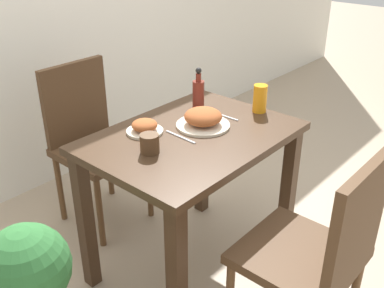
# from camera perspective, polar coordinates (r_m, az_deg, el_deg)

# --- Properties ---
(ground_plane) EXTENTS (16.00, 16.00, 0.00)m
(ground_plane) POSITION_cam_1_polar(r_m,az_deg,el_deg) (2.38, -0.00, -14.97)
(ground_plane) COLOR tan
(dining_table) EXTENTS (0.92, 0.66, 0.74)m
(dining_table) POSITION_cam_1_polar(r_m,az_deg,el_deg) (2.03, -0.00, -2.14)
(dining_table) COLOR #3D2819
(dining_table) RESTS_ON ground_plane
(chair_near) EXTENTS (0.42, 0.42, 0.90)m
(chair_near) POSITION_cam_1_polar(r_m,az_deg,el_deg) (1.73, 15.91, -12.81)
(chair_near) COLOR #4C331E
(chair_near) RESTS_ON ground_plane
(chair_far) EXTENTS (0.42, 0.42, 0.90)m
(chair_far) POSITION_cam_1_polar(r_m,az_deg,el_deg) (2.54, -12.69, 1.06)
(chair_far) COLOR #4C331E
(chair_far) RESTS_ON ground_plane
(food_plate) EXTENTS (0.24, 0.24, 0.09)m
(food_plate) POSITION_cam_1_polar(r_m,az_deg,el_deg) (2.02, 1.42, 3.24)
(food_plate) COLOR beige
(food_plate) RESTS_ON dining_table
(side_plate) EXTENTS (0.16, 0.16, 0.06)m
(side_plate) POSITION_cam_1_polar(r_m,az_deg,el_deg) (1.98, -6.04, 2.15)
(side_plate) COLOR beige
(side_plate) RESTS_ON dining_table
(drink_cup) EXTENTS (0.08, 0.08, 0.08)m
(drink_cup) POSITION_cam_1_polar(r_m,az_deg,el_deg) (1.80, -5.40, 0.06)
(drink_cup) COLOR #4C331E
(drink_cup) RESTS_ON dining_table
(juice_glass) EXTENTS (0.07, 0.07, 0.13)m
(juice_glass) POSITION_cam_1_polar(r_m,az_deg,el_deg) (2.20, 8.63, 5.73)
(juice_glass) COLOR orange
(juice_glass) RESTS_ON dining_table
(sauce_bottle) EXTENTS (0.06, 0.06, 0.21)m
(sauce_bottle) POSITION_cam_1_polar(r_m,az_deg,el_deg) (2.20, 0.81, 6.48)
(sauce_bottle) COLOR maroon
(sauce_bottle) RESTS_ON dining_table
(fork_utensil) EXTENTS (0.02, 0.17, 0.00)m
(fork_utensil) POSITION_cam_1_polar(r_m,az_deg,el_deg) (1.93, -1.49, 0.91)
(fork_utensil) COLOR silver
(fork_utensil) RESTS_ON dining_table
(spoon_utensil) EXTENTS (0.01, 0.17, 0.00)m
(spoon_utensil) POSITION_cam_1_polar(r_m,az_deg,el_deg) (2.15, 4.02, 3.59)
(spoon_utensil) COLOR silver
(spoon_utensil) RESTS_ON dining_table
(potted_plant_left) EXTENTS (0.32, 0.32, 0.64)m
(potted_plant_left) POSITION_cam_1_polar(r_m,az_deg,el_deg) (1.80, -19.83, -16.76)
(potted_plant_left) COLOR #51331E
(potted_plant_left) RESTS_ON ground_plane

